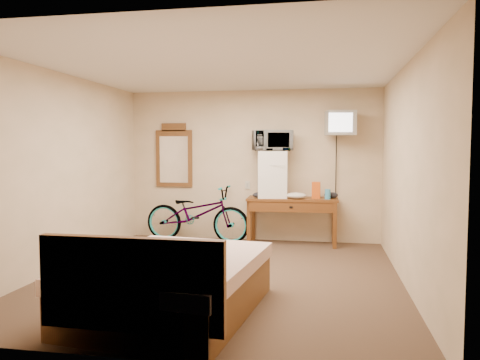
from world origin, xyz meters
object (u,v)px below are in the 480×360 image
Objects in this scene: microwave at (272,141)px; blue_cup at (328,194)px; mini_fridge at (272,174)px; desk at (292,205)px; wall_mirror at (174,156)px; bicycle at (197,214)px; crt_television at (340,123)px; bed at (170,284)px.

microwave is 1.22m from blue_cup.
mini_fridge is 0.94m from blue_cup.
desk is at bearing -24.48° from microwave.
desk is 2.21m from wall_mirror.
desk is 0.82× the size of bicycle.
desk is at bearing 173.48° from blue_cup.
microwave is 1.76m from wall_mirror.
crt_television is 0.28× the size of bed.
wall_mirror is at bearing 174.87° from crt_television.
desk is 2.43× the size of microwave.
crt_television is at bearing -5.13° from wall_mirror.
crt_television is at bearing -84.03° from bicycle.
wall_mirror is 0.61× the size of bicycle.
mini_fridge is 1.34m from crt_television.
wall_mirror reaches higher than bed.
microwave is (0.00, 0.00, 0.54)m from mini_fridge.
mini_fridge is at bearing -141.91° from microwave.
desk is 3.51m from bed.
microwave is 3.72m from bed.
crt_television is (0.73, 0.02, 1.29)m from desk.
wall_mirror is at bearing 172.10° from mini_fridge.
mini_fridge is 3.55m from bed.
blue_cup is at bearing -153.85° from crt_television.
blue_cup is 2.14m from bicycle.
crt_television is at bearing -0.62° from mini_fridge.
microwave is at bearing -7.89° from wall_mirror.
crt_television reaches higher than mini_fridge.
wall_mirror is at bearing 172.37° from desk.
wall_mirror is at bearing 107.80° from bed.
wall_mirror reaches higher than mini_fridge.
microwave is 0.29× the size of bed.
mini_fridge is 4.78× the size of blue_cup.
blue_cup is 2.69m from wall_mirror.
mini_fridge is (-0.33, 0.04, 0.49)m from desk.
crt_television is at bearing 26.15° from blue_cup.
microwave reaches higher than mini_fridge.
microwave is (-0.33, 0.04, 1.03)m from desk.
bed is at bearing -164.35° from bicycle.
crt_television reaches higher than bicycle.
bed is (0.68, -3.33, -0.17)m from bicycle.
wall_mirror is at bearing 60.97° from bicycle.
wall_mirror is (-2.61, 0.34, 0.58)m from blue_cup.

